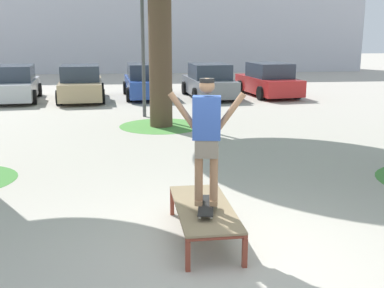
{
  "coord_description": "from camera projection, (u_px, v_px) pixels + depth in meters",
  "views": [
    {
      "loc": [
        -1.04,
        -5.64,
        2.79
      ],
      "look_at": [
        -0.21,
        1.96,
        1.0
      ],
      "focal_mm": 44.15,
      "sensor_mm": 36.0,
      "label": 1
    }
  ],
  "objects": [
    {
      "name": "ground_plane",
      "position": [
        224.0,
        251.0,
        6.21
      ],
      "size": [
        120.0,
        120.0,
        0.0
      ],
      "primitive_type": "plane",
      "color": "#B2AA9E"
    },
    {
      "name": "building_facade",
      "position": [
        131.0,
        1.0,
        34.6
      ],
      "size": [
        34.12,
        4.0,
        10.25
      ],
      "primitive_type": "cube",
      "color": "silver",
      "rests_on": "ground"
    },
    {
      "name": "skate_box",
      "position": [
        204.0,
        210.0,
        6.53
      ],
      "size": [
        0.82,
        1.92,
        0.46
      ],
      "color": "brown",
      "rests_on": "ground"
    },
    {
      "name": "skateboard",
      "position": [
        206.0,
        206.0,
        6.34
      ],
      "size": [
        0.33,
        0.82,
        0.09
      ],
      "color": "black",
      "rests_on": "skate_box"
    },
    {
      "name": "skater",
      "position": [
        207.0,
        133.0,
        6.11
      ],
      "size": [
        1.0,
        0.33,
        1.69
      ],
      "color": "#8E6647",
      "rests_on": "skateboard"
    },
    {
      "name": "grass_patch_mid_back",
      "position": [
        161.0,
        126.0,
        14.61
      ],
      "size": [
        2.59,
        2.59,
        0.01
      ],
      "primitive_type": "cylinder",
      "color": "#519342",
      "rests_on": "ground"
    },
    {
      "name": "car_silver",
      "position": [
        15.0,
        85.0,
        19.87
      ],
      "size": [
        2.28,
        4.37,
        1.5
      ],
      "color": "#B7BABF",
      "rests_on": "ground"
    },
    {
      "name": "car_tan",
      "position": [
        81.0,
        84.0,
        20.04
      ],
      "size": [
        2.19,
        4.33,
        1.5
      ],
      "color": "tan",
      "rests_on": "ground"
    },
    {
      "name": "car_blue",
      "position": [
        146.0,
        82.0,
        20.98
      ],
      "size": [
        2.17,
        4.32,
        1.5
      ],
      "color": "#28479E",
      "rests_on": "ground"
    },
    {
      "name": "car_grey",
      "position": [
        209.0,
        82.0,
        20.91
      ],
      "size": [
        2.17,
        4.32,
        1.5
      ],
      "color": "slate",
      "rests_on": "ground"
    },
    {
      "name": "car_red",
      "position": [
        268.0,
        81.0,
        21.47
      ],
      "size": [
        2.33,
        4.39,
        1.5
      ],
      "color": "red",
      "rests_on": "ground"
    },
    {
      "name": "light_post",
      "position": [
        142.0,
        1.0,
        15.38
      ],
      "size": [
        0.36,
        0.36,
        5.83
      ],
      "color": "#4C4C51",
      "rests_on": "ground"
    }
  ]
}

